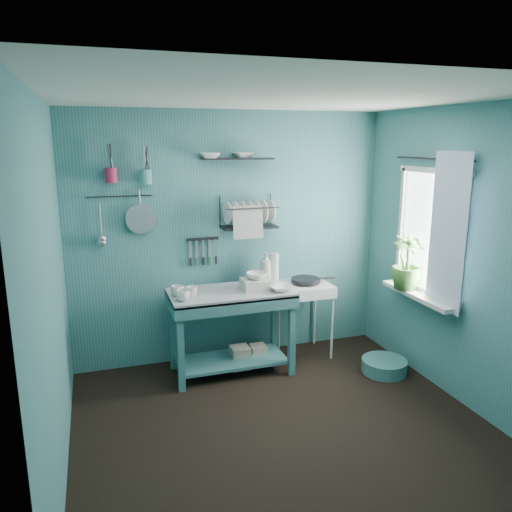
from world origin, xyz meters
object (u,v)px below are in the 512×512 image
object	(u,v)px
mug_left	(183,296)
water_bottle	(274,267)
utensil_cup_teal	(146,177)
potted_plant	(407,262)
storage_tin_small	(258,354)
storage_tin_large	(240,357)
wash_tub	(257,284)
utensil_cup_magenta	(111,175)
mug_mid	(192,292)
floor_basin	(384,366)
frying_pan	(306,280)
dish_rack	(249,212)
hotplate_stand	(305,319)
mug_right	(178,291)
work_counter	(231,332)
colander	(141,219)
soap_bottle	(266,267)

from	to	relation	value
mug_left	water_bottle	distance (m)	1.07
utensil_cup_teal	potted_plant	xyz separation A→B (m)	(2.30, -0.81, -0.79)
utensil_cup_teal	storage_tin_small	bearing A→B (deg)	-14.39
mug_left	storage_tin_large	bearing A→B (deg)	19.90
wash_tub	utensil_cup_magenta	world-z (taller)	utensil_cup_magenta
mug_mid	floor_basin	world-z (taller)	mug_mid
mug_left	frying_pan	distance (m)	1.37
frying_pan	dish_rack	distance (m)	0.92
wash_tub	potted_plant	bearing A→B (deg)	-18.61
mug_left	hotplate_stand	bearing A→B (deg)	14.06
mug_mid	potted_plant	xyz separation A→B (m)	(1.97, -0.41, 0.22)
frying_pan	utensil_cup_magenta	distance (m)	2.16
mug_right	work_counter	bearing A→B (deg)	0.00
frying_pan	storage_tin_large	distance (m)	1.03
mug_mid	dish_rack	distance (m)	0.99
utensil_cup_teal	colander	size ratio (longest dim) A/B	0.46
hotplate_stand	storage_tin_small	distance (m)	0.62
work_counter	wash_tub	world-z (taller)	wash_tub
mug_left	water_bottle	size ratio (longest dim) A/B	0.44
soap_bottle	frying_pan	xyz separation A→B (m)	(0.43, -0.03, -0.16)
work_counter	colander	size ratio (longest dim) A/B	4.15
soap_bottle	dish_rack	bearing A→B (deg)	149.29
utensil_cup_teal	floor_basin	bearing A→B (deg)	-21.25
mug_mid	soap_bottle	world-z (taller)	soap_bottle
wash_tub	floor_basin	size ratio (longest dim) A/B	0.64
dish_rack	utensil_cup_teal	distance (m)	1.04
utensil_cup_teal	floor_basin	distance (m)	2.91
utensil_cup_magenta	dish_rack	bearing A→B (deg)	-2.24
work_counter	hotplate_stand	xyz separation A→B (m)	(0.85, 0.17, -0.03)
floor_basin	soap_bottle	bearing A→B (deg)	145.33
soap_bottle	potted_plant	xyz separation A→B (m)	(1.17, -0.67, 0.12)
soap_bottle	colander	size ratio (longest dim) A/B	1.07
potted_plant	utensil_cup_teal	bearing A→B (deg)	160.57
dish_rack	mug_mid	bearing A→B (deg)	-159.04
mug_left	utensil_cup_teal	world-z (taller)	utensil_cup_teal
colander	potted_plant	world-z (taller)	colander
soap_bottle	hotplate_stand	xyz separation A→B (m)	(0.43, -0.03, -0.59)
colander	floor_basin	size ratio (longest dim) A/B	0.64
utensil_cup_magenta	colander	bearing A→B (deg)	7.08
mug_right	soap_bottle	distance (m)	0.95
mug_left	mug_right	distance (m)	0.16
hotplate_stand	storage_tin_small	bearing A→B (deg)	-160.21
work_counter	utensil_cup_magenta	world-z (taller)	utensil_cup_magenta
work_counter	storage_tin_small	size ratio (longest dim) A/B	5.81
utensil_cup_teal	mug_mid	bearing A→B (deg)	-50.92
utensil_cup_teal	dish_rack	bearing A→B (deg)	-2.93
hotplate_stand	frying_pan	xyz separation A→B (m)	(0.00, 0.00, 0.42)
storage_tin_large	mug_right	bearing A→B (deg)	-175.24
hotplate_stand	colander	bearing A→B (deg)	-176.68
storage_tin_large	soap_bottle	bearing A→B (deg)	25.11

